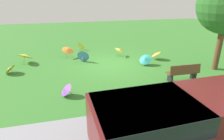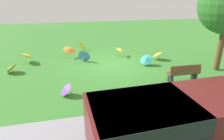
% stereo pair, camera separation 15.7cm
% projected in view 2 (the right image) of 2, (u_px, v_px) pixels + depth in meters
% --- Properties ---
extents(ground, '(40.00, 40.00, 0.00)m').
position_uv_depth(ground, '(111.00, 64.00, 11.80)').
color(ground, '#387A2D').
extents(van_dark, '(4.66, 2.26, 1.53)m').
position_uv_depth(van_dark, '(169.00, 120.00, 5.06)').
color(van_dark, '#591919').
rests_on(van_dark, ground).
extents(park_bench, '(1.61, 0.50, 0.90)m').
position_uv_depth(park_bench, '(184.00, 73.00, 9.24)').
color(park_bench, brown).
rests_on(park_bench, ground).
extents(parasol_yellow_0, '(1.21, 1.20, 0.79)m').
position_uv_depth(parasol_yellow_0, '(27.00, 55.00, 11.91)').
color(parasol_yellow_0, tan).
rests_on(parasol_yellow_0, ground).
extents(parasol_teal_0, '(0.98, 0.99, 0.69)m').
position_uv_depth(parasol_teal_0, '(146.00, 59.00, 11.47)').
color(parasol_teal_0, tan).
rests_on(parasol_teal_0, ground).
extents(parasol_yellow_2, '(0.83, 0.84, 0.68)m').
position_uv_depth(parasol_yellow_2, '(121.00, 50.00, 13.13)').
color(parasol_yellow_2, tan).
rests_on(parasol_yellow_2, ground).
extents(parasol_orange_0, '(0.86, 0.87, 0.61)m').
position_uv_depth(parasol_orange_0, '(157.00, 54.00, 12.50)').
color(parasol_orange_0, tan).
rests_on(parasol_orange_0, ground).
extents(parasol_orange_1, '(1.10, 1.10, 0.80)m').
position_uv_depth(parasol_orange_1, '(69.00, 49.00, 12.88)').
color(parasol_orange_1, tan).
rests_on(parasol_orange_1, ground).
extents(parasol_yellow_3, '(0.73, 0.80, 0.55)m').
position_uv_depth(parasol_yellow_3, '(11.00, 68.00, 10.41)').
color(parasol_yellow_3, tan).
rests_on(parasol_yellow_3, ground).
extents(parasol_blue_0, '(0.85, 0.80, 0.77)m').
position_uv_depth(parasol_blue_0, '(84.00, 55.00, 12.21)').
color(parasol_blue_0, tan).
rests_on(parasol_blue_0, ground).
extents(parasol_yellow_4, '(0.68, 0.71, 0.63)m').
position_uv_depth(parasol_yellow_4, '(83.00, 46.00, 14.73)').
color(parasol_yellow_4, tan).
rests_on(parasol_yellow_4, ground).
extents(parasol_purple_2, '(0.64, 0.70, 0.57)m').
position_uv_depth(parasol_purple_2, '(65.00, 89.00, 8.01)').
color(parasol_purple_2, tan).
rests_on(parasol_purple_2, ground).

